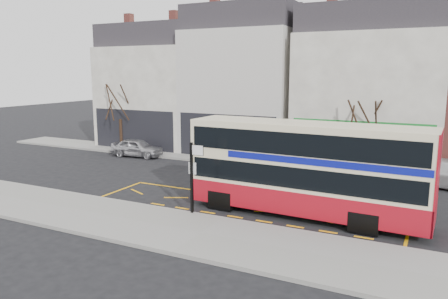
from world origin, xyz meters
The scene contains 14 objects.
ground centered at (0.00, 0.00, 0.00)m, with size 120.00×120.00×0.00m, color black.
pavement centered at (0.00, -2.30, 0.07)m, with size 40.00×4.00×0.15m, color gray.
kerb centered at (0.00, -0.38, 0.07)m, with size 40.00×0.15×0.15m, color gray.
far_pavement centered at (0.00, 11.00, 0.07)m, with size 50.00×3.00×0.15m, color gray.
road_markings centered at (0.00, 1.60, 0.01)m, with size 14.00×3.40×0.01m, color #FFAC0D, non-canonical shape.
terrace_far_left centered at (-13.50, 14.99, 4.82)m, with size 8.00×8.01×10.80m.
terrace_left centered at (-5.50, 14.99, 5.32)m, with size 8.00×8.01×11.80m.
terrace_green_shop centered at (3.50, 14.99, 5.07)m, with size 9.00×8.01×11.30m.
double_decker_bus centered at (2.88, 1.72, 2.12)m, with size 10.18×2.70×4.03m.
bus_stop_post centered at (-1.44, -0.39, 1.98)m, with size 0.76×0.13×3.06m.
car_silver centered at (-11.83, 9.21, 0.66)m, with size 1.55×3.86×1.31m, color #B1B0B5.
car_grey centered at (-3.31, 9.21, 0.72)m, with size 1.53×4.38×1.44m, color #414349.
street_tree_left centered at (-14.70, 10.96, 4.51)m, with size 3.06×3.06×6.61m.
street_tree_right centered at (3.76, 10.56, 3.92)m, with size 2.66×2.66×5.75m.
Camera 1 is at (7.76, -15.92, 6.16)m, focal length 35.00 mm.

